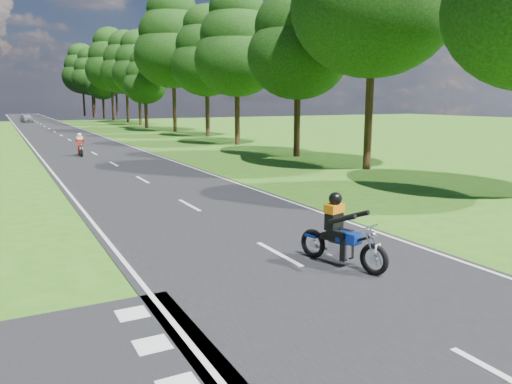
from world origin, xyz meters
TOP-DOWN VIEW (x-y plane):
  - ground at (0.00, 0.00)m, footprint 160.00×160.00m
  - main_road at (0.00, 50.00)m, footprint 7.00×140.00m
  - road_markings at (-0.14, 48.13)m, footprint 7.40×140.00m
  - treeline at (1.43, 60.06)m, footprint 40.00×115.35m
  - rider_near_blue at (0.79, 0.66)m, footprint 1.17×2.00m
  - rider_far_red at (-0.98, 25.03)m, footprint 0.67×1.72m
  - distant_car at (-1.31, 75.37)m, footprint 1.85×3.76m

SIDE VIEW (x-z plane):
  - ground at x=0.00m, z-range 0.00..0.00m
  - main_road at x=0.00m, z-range 0.00..0.02m
  - road_markings at x=-0.14m, z-range 0.02..0.03m
  - distant_car at x=-1.31m, z-range 0.02..1.25m
  - rider_far_red at x=-0.98m, z-range 0.02..1.43m
  - rider_near_blue at x=0.79m, z-range 0.02..1.60m
  - treeline at x=1.43m, z-range 0.86..15.65m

